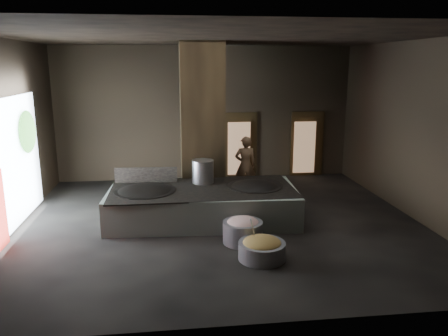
{
  "coord_description": "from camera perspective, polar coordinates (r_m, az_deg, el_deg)",
  "views": [
    {
      "loc": [
        -1.16,
        -10.37,
        3.89
      ],
      "look_at": [
        0.18,
        0.66,
        1.25
      ],
      "focal_mm": 35.0,
      "sensor_mm": 36.0,
      "label": 1
    }
  ],
  "objects": [
    {
      "name": "cook",
      "position": [
        13.36,
        2.8,
        0.38
      ],
      "size": [
        0.66,
        0.43,
        1.78
      ],
      "primitive_type": "imported",
      "rotation": [
        0.0,
        0.0,
        3.12
      ],
      "color": "#926C4A",
      "rests_on": "ground"
    },
    {
      "name": "right_wall",
      "position": [
        12.19,
        23.86,
        4.51
      ],
      "size": [
        0.1,
        9.0,
        4.5
      ],
      "primitive_type": "cube",
      "color": "black",
      "rests_on": "ground"
    },
    {
      "name": "left_wall",
      "position": [
        11.19,
        -27.21,
        3.47
      ],
      "size": [
        0.1,
        9.0,
        4.5
      ],
      "primitive_type": "cube",
      "color": "black",
      "rests_on": "ground"
    },
    {
      "name": "doorway_far_glow",
      "position": [
        15.59,
        10.45,
        2.66
      ],
      "size": [
        0.77,
        0.04,
        1.82
      ],
      "primitive_type": "cube",
      "color": "#8C6647",
      "rests_on": "ground"
    },
    {
      "name": "meat_basin",
      "position": [
        9.86,
        2.46,
        -8.35
      ],
      "size": [
        1.09,
        1.09,
        0.49
      ],
      "primitive_type": "cylinder",
      "rotation": [
        0.0,
        0.0,
        -0.26
      ],
      "color": "gray",
      "rests_on": "ground"
    },
    {
      "name": "doorway_near_glow",
      "position": [
        15.13,
        1.98,
        2.55
      ],
      "size": [
        0.78,
        0.04,
        1.84
      ],
      "primitive_type": "cube",
      "color": "#8C6647",
      "rests_on": "ground"
    },
    {
      "name": "floor",
      "position": [
        11.15,
        -0.5,
        -7.32
      ],
      "size": [
        10.0,
        9.0,
        0.1
      ],
      "primitive_type": "cube",
      "color": "black",
      "rests_on": "ground"
    },
    {
      "name": "splash_guard",
      "position": [
        11.76,
        -10.16,
        -0.92
      ],
      "size": [
        1.64,
        0.15,
        0.41
      ],
      "primitive_type": "cube",
      "rotation": [
        0.0,
        0.0,
        -0.06
      ],
      "color": "black",
      "rests_on": "hearth_platform"
    },
    {
      "name": "front_wall",
      "position": [
        6.15,
        4.21,
        -2.13
      ],
      "size": [
        10.0,
        0.1,
        4.5
      ],
      "primitive_type": "cube",
      "color": "black",
      "rests_on": "ground"
    },
    {
      "name": "veg_fill",
      "position": [
        9.05,
        4.98,
        -9.72
      ],
      "size": [
        0.79,
        0.79,
        0.24
      ],
      "primitive_type": "ellipsoid",
      "color": "olive",
      "rests_on": "veg_basin"
    },
    {
      "name": "wok_left_rim",
      "position": [
        11.04,
        -10.33,
        -3.0
      ],
      "size": [
        1.52,
        1.52,
        0.05
      ],
      "primitive_type": "cylinder",
      "color": "black",
      "rests_on": "hearth_platform"
    },
    {
      "name": "ladle",
      "position": [
        9.08,
        3.88,
        -8.25
      ],
      "size": [
        0.23,
        0.34,
        0.69
      ],
      "primitive_type": "cylinder",
      "rotation": [
        0.49,
        0.0,
        -0.56
      ],
      "color": "#BABDC2",
      "rests_on": "veg_basin"
    },
    {
      "name": "doorway_far",
      "position": [
        15.81,
        10.74,
        2.98
      ],
      "size": [
        1.18,
        0.08,
        2.38
      ],
      "primitive_type": "cube",
      "color": "black",
      "rests_on": "ground"
    },
    {
      "name": "left_opening",
      "position": [
        11.46,
        -26.07,
        0.46
      ],
      "size": [
        0.04,
        4.2,
        3.1
      ],
      "primitive_type": "cube",
      "color": "white",
      "rests_on": "ground"
    },
    {
      "name": "meat_fill",
      "position": [
        9.78,
        2.47,
        -7.23
      ],
      "size": [
        0.74,
        0.74,
        0.28
      ],
      "primitive_type": "ellipsoid",
      "color": "tan",
      "rests_on": "meat_basin"
    },
    {
      "name": "wok_right_rim",
      "position": [
        11.31,
        4.02,
        -2.41
      ],
      "size": [
        1.42,
        1.42,
        0.05
      ],
      "primitive_type": "cylinder",
      "color": "black",
      "rests_on": "hearth_platform"
    },
    {
      "name": "platform_cap",
      "position": [
        11.09,
        -2.81,
        -2.74
      ],
      "size": [
        4.62,
        2.22,
        0.03
      ],
      "primitive_type": "cube",
      "color": "black",
      "rests_on": "hearth_platform"
    },
    {
      "name": "doorway_near",
      "position": [
        15.26,
        2.1,
        2.84
      ],
      "size": [
        1.18,
        0.08,
        2.38
      ],
      "primitive_type": "cube",
      "color": "black",
      "rests_on": "ground"
    },
    {
      "name": "hearth_platform",
      "position": [
        11.21,
        -2.79,
        -4.73
      ],
      "size": [
        4.84,
        2.52,
        0.82
      ],
      "primitive_type": "cube",
      "rotation": [
        0.0,
        0.0,
        -0.06
      ],
      "color": "#B2C6B5",
      "rests_on": "ground"
    },
    {
      "name": "tree_silhouette",
      "position": [
        12.35,
        -24.29,
        4.33
      ],
      "size": [
        0.28,
        1.1,
        1.1
      ],
      "primitive_type": "ellipsoid",
      "color": "#194714",
      "rests_on": "left_opening"
    },
    {
      "name": "stock_pot",
      "position": [
        11.54,
        -2.78,
        -0.48
      ],
      "size": [
        0.57,
        0.57,
        0.62
      ],
      "primitive_type": "cylinder",
      "color": "#BABDC2",
      "rests_on": "hearth_platform"
    },
    {
      "name": "wok_left",
      "position": [
        11.06,
        -10.31,
        -3.34
      ],
      "size": [
        1.49,
        1.49,
        0.41
      ],
      "primitive_type": "ellipsoid",
      "color": "black",
      "rests_on": "hearth_platform"
    },
    {
      "name": "pillar",
      "position": [
        12.41,
        -2.89,
        5.76
      ],
      "size": [
        1.2,
        1.2,
        4.5
      ],
      "primitive_type": "cube",
      "color": "black",
      "rests_on": "ground"
    },
    {
      "name": "veg_basin",
      "position": [
        9.12,
        4.96,
        -10.71
      ],
      "size": [
        1.08,
        1.08,
        0.36
      ],
      "primitive_type": "cylinder",
      "rotation": [
        0.0,
        0.0,
        -0.12
      ],
      "color": "gray",
      "rests_on": "ground"
    },
    {
      "name": "ceiling",
      "position": [
        10.45,
        -0.55,
        16.99
      ],
      "size": [
        10.0,
        9.0,
        0.1
      ],
      "primitive_type": "cube",
      "color": "black",
      "rests_on": "back_wall"
    },
    {
      "name": "back_wall",
      "position": [
        15.05,
        -2.47,
        7.11
      ],
      "size": [
        10.0,
        0.1,
        4.5
      ],
      "primitive_type": "cube",
      "color": "black",
      "rests_on": "ground"
    },
    {
      "name": "wok_right",
      "position": [
        11.33,
        4.01,
        -2.75
      ],
      "size": [
        1.38,
        1.38,
        0.39
      ],
      "primitive_type": "ellipsoid",
      "color": "black",
      "rests_on": "hearth_platform"
    }
  ]
}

